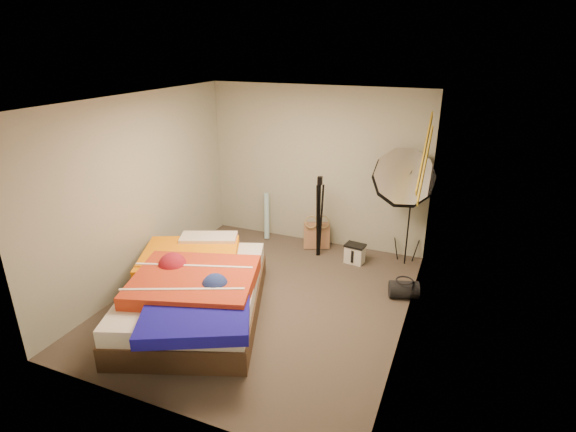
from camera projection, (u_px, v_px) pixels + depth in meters
The scene contains 15 objects.
floor at pixel (263, 300), 5.75m from camera, with size 4.00×4.00×0.00m, color #4A4037.
ceiling at pixel (258, 100), 4.85m from camera, with size 4.00×4.00×0.00m, color silver.
wall_back at pixel (316, 167), 7.02m from camera, with size 3.50×3.50×0.00m, color #9B9E8E.
wall_front at pixel (152, 288), 3.58m from camera, with size 3.50×3.50×0.00m, color #9B9E8E.
wall_left at pixel (141, 191), 5.92m from camera, with size 4.00×4.00×0.00m, color #9B9E8E.
wall_right at pixel (412, 230), 4.68m from camera, with size 4.00×4.00×0.00m, color #9B9E8E.
tote_bag at pixel (317, 235), 7.14m from camera, with size 0.41×0.12×0.41m, color #A57657.
wrapping_roll at pixel (267, 216), 7.46m from camera, with size 0.09×0.09×0.76m, color #55A4BF.
camera_case at pixel (355, 254), 6.67m from camera, with size 0.27×0.19×0.27m, color silver.
duffel_bag at pixel (404, 289), 5.77m from camera, with size 0.22×0.22×0.37m, color black.
wall_stripe_upper at pixel (424, 152), 4.95m from camera, with size 0.02×1.10×0.10m, color gold.
wall_stripe_lower at pixel (425, 164), 5.24m from camera, with size 0.02×1.10×0.10m, color gold.
bed at pixel (195, 291), 5.33m from camera, with size 2.23×2.58×0.63m.
photo_umbrella at pixel (403, 179), 6.21m from camera, with size 1.00×0.79×1.83m.
camera_tripod at pixel (319, 211), 6.69m from camera, with size 0.08×0.08×1.26m.
Camera 1 is at (2.19, -4.47, 3.08)m, focal length 28.00 mm.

